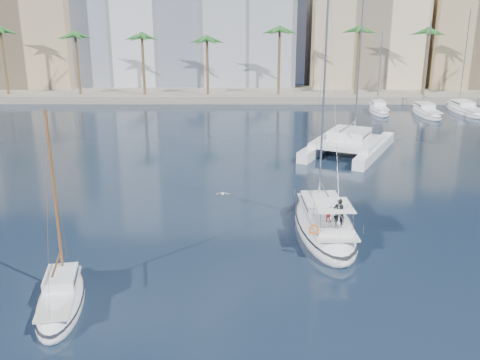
{
  "coord_description": "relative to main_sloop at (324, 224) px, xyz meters",
  "views": [
    {
      "loc": [
        -0.39,
        -32.87,
        14.71
      ],
      "look_at": [
        -0.61,
        1.5,
        3.76
      ],
      "focal_mm": 40.0,
      "sensor_mm": 36.0,
      "label": 1
    }
  ],
  "objects": [
    {
      "name": "building_beige",
      "position": [
        16.75,
        68.46,
        9.46
      ],
      "size": [
        20.0,
        14.0,
        20.0
      ],
      "primitive_type": "cube",
      "color": "beige",
      "rests_on": "ground"
    },
    {
      "name": "main_sloop",
      "position": [
        0.0,
        0.0,
        0.0
      ],
      "size": [
        4.25,
        12.17,
        17.87
      ],
      "rotation": [
        0.0,
        0.0,
        0.04
      ],
      "color": "white",
      "rests_on": "ground"
    },
    {
      "name": "moored_yacht_b",
      "position": [
        21.25,
        43.46,
        -0.54
      ],
      "size": [
        3.32,
        10.83,
        13.72
      ],
      "primitive_type": null,
      "rotation": [
        0.0,
        0.0,
        -0.02
      ],
      "color": "white",
      "rests_on": "ground"
    },
    {
      "name": "ground",
      "position": [
        -5.25,
        -1.54,
        -0.54
      ],
      "size": [
        160.0,
        160.0,
        0.0
      ],
      "primitive_type": "plane",
      "color": "black",
      "rests_on": "ground"
    },
    {
      "name": "building_tan_left",
      "position": [
        -47.25,
        67.46,
        10.46
      ],
      "size": [
        22.0,
        14.0,
        22.0
      ],
      "primitive_type": "cube",
      "color": "tan",
      "rests_on": "ground"
    },
    {
      "name": "palm_left",
      "position": [
        -39.25,
        55.46,
        9.74
      ],
      "size": [
        3.6,
        3.6,
        12.3
      ],
      "color": "brown",
      "rests_on": "ground"
    },
    {
      "name": "building_tan_right",
      "position": [
        36.75,
        66.46,
        8.46
      ],
      "size": [
        18.0,
        12.0,
        18.0
      ],
      "primitive_type": "cube",
      "color": "tan",
      "rests_on": "ground"
    },
    {
      "name": "catamaran",
      "position": [
        5.72,
        21.76,
        0.65
      ],
      "size": [
        12.28,
        15.4,
        19.87
      ],
      "rotation": [
        0.0,
        0.0,
        -0.46
      ],
      "color": "white",
      "rests_on": "ground"
    },
    {
      "name": "palm_centre",
      "position": [
        -5.25,
        55.46,
        9.74
      ],
      "size": [
        3.6,
        3.6,
        12.3
      ],
      "color": "brown",
      "rests_on": "ground"
    },
    {
      "name": "moored_yacht_a",
      "position": [
        14.75,
        45.46,
        -0.54
      ],
      "size": [
        3.37,
        9.52,
        11.9
      ],
      "primitive_type": null,
      "rotation": [
        0.0,
        0.0,
        -0.07
      ],
      "color": "white",
      "rests_on": "ground"
    },
    {
      "name": "moored_yacht_c",
      "position": [
        27.75,
        45.46,
        -0.54
      ],
      "size": [
        3.98,
        12.33,
        15.54
      ],
      "primitive_type": null,
      "rotation": [
        0.0,
        0.0,
        0.03
      ],
      "color": "white",
      "rests_on": "ground"
    },
    {
      "name": "small_sloop",
      "position": [
        -15.11,
        -9.95,
        -0.14
      ],
      "size": [
        3.64,
        7.72,
        10.66
      ],
      "rotation": [
        0.0,
        0.0,
        0.18
      ],
      "color": "white",
      "rests_on": "ground"
    },
    {
      "name": "palm_right",
      "position": [
        28.75,
        55.46,
        9.74
      ],
      "size": [
        3.6,
        3.6,
        12.3
      ],
      "color": "brown",
      "rests_on": "ground"
    },
    {
      "name": "seagull",
      "position": [
        -7.24,
        4.7,
        0.59
      ],
      "size": [
        1.08,
        0.46,
        0.2
      ],
      "color": "silver",
      "rests_on": "ground"
    },
    {
      "name": "building_modern",
      "position": [
        -17.25,
        71.46,
        13.46
      ],
      "size": [
        42.0,
        16.0,
        28.0
      ],
      "primitive_type": "cube",
      "color": "silver",
      "rests_on": "ground"
    },
    {
      "name": "quay",
      "position": [
        -5.25,
        59.46,
        0.06
      ],
      "size": [
        120.0,
        14.0,
        1.2
      ],
      "primitive_type": "cube",
      "color": "gray",
      "rests_on": "ground"
    }
  ]
}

